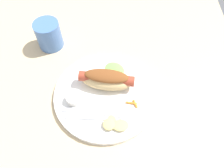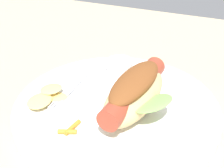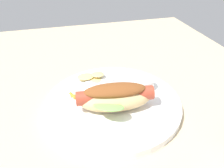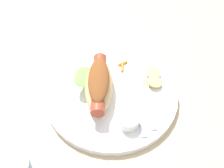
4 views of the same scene
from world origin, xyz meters
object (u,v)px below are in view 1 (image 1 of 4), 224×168
carrot_garnish (133,103)px  knife (88,111)px  hot_dog (107,80)px  drinking_cup (49,35)px  plate (106,94)px  fork (92,118)px  sauce_ramekin (74,99)px  chips_pile (115,123)px

carrot_garnish → knife: bearing=102.1°
hot_dog → drinking_cup: (17.72, 19.79, 0.05)cm
plate → drinking_cup: size_ratio=3.23×
plate → fork: size_ratio=1.94×
hot_dog → sauce_ramekin: bearing=-144.0°
sauce_ramekin → carrot_garnish: bearing=-92.3°
plate → knife: size_ratio=1.97×
carrot_garnish → fork: bearing=111.9°
knife → sauce_ramekin: bearing=145.8°
plate → carrot_garnish: (-3.45, -7.88, 1.11)cm
knife → hot_dog: bearing=64.8°
carrot_garnish → plate: bearing=66.3°
hot_dog → fork: hot_dog is taller
fork → chips_pile: size_ratio=2.02×
plate → fork: bearing=157.3°
chips_pile → drinking_cup: 37.29cm
fork → knife: same height
hot_dog → carrot_garnish: size_ratio=4.89×
chips_pile → drinking_cup: (29.82, 22.26, 2.33)cm
knife → plate: bearing=57.9°
carrot_garnish → sauce_ramekin: bearing=87.7°
plate → drinking_cup: drinking_cup is taller
plate → chips_pile: bearing=-164.1°
sauce_ramekin → fork: 7.55cm
sauce_ramekin → knife: (-3.35, -4.17, -1.03)cm
hot_dog → knife: (-8.48, 4.85, -2.83)cm
knife → carrot_garnish: size_ratio=4.63×
carrot_garnish → drinking_cup: 36.20cm
chips_pile → carrot_garnish: (6.29, -5.12, -0.42)cm
chips_pile → fork: bearing=73.6°
sauce_ramekin → fork: size_ratio=0.28×
plate → hot_dog: (2.36, -0.30, 3.81)cm
chips_pile → hot_dog: bearing=11.5°
plate → sauce_ramekin: 9.37cm
chips_pile → drinking_cup: bearing=36.7°
plate → hot_dog: hot_dog is taller
knife → chips_pile: chips_pile is taller
sauce_ramekin → chips_pile: 13.44cm
fork → carrot_garnish: bearing=23.1°
knife → drinking_cup: (26.20, 14.95, 2.88)cm
fork → knife: (1.83, 1.23, -0.02)cm
fork → carrot_garnish: carrot_garnish is taller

